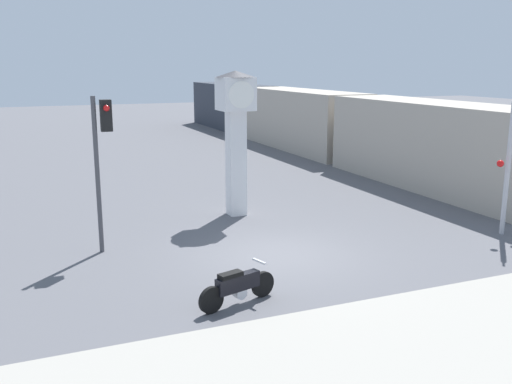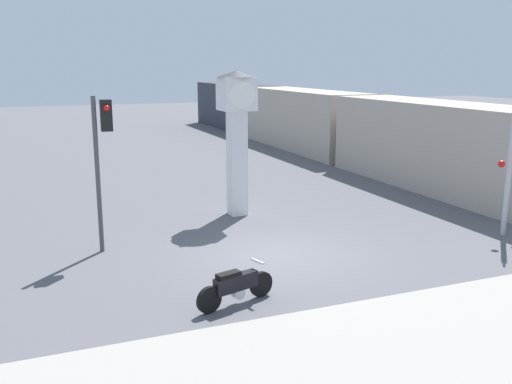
{
  "view_description": "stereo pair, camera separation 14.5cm",
  "coord_description": "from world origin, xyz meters",
  "px_view_note": "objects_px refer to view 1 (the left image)",
  "views": [
    {
      "loc": [
        -5.91,
        -12.82,
        4.84
      ],
      "look_at": [
        -0.18,
        0.99,
        1.49
      ],
      "focal_mm": 40.0,
      "sensor_mm": 36.0,
      "label": 1
    },
    {
      "loc": [
        -5.77,
        -12.88,
        4.84
      ],
      "look_at": [
        -0.18,
        0.99,
        1.49
      ],
      "focal_mm": 40.0,
      "sensor_mm": 36.0,
      "label": 2
    }
  ],
  "objects_px": {
    "traffic_light": "(102,146)",
    "motorcycle": "(238,286)",
    "railroad_crossing_signal": "(509,163)",
    "clock_tower": "(236,121)",
    "freight_train": "(301,119)"
  },
  "relations": [
    {
      "from": "clock_tower",
      "to": "freight_train",
      "type": "bearing_deg",
      "value": 55.27
    },
    {
      "from": "freight_train",
      "to": "traffic_light",
      "type": "height_order",
      "value": "traffic_light"
    },
    {
      "from": "railroad_crossing_signal",
      "to": "traffic_light",
      "type": "bearing_deg",
      "value": 165.55
    },
    {
      "from": "traffic_light",
      "to": "railroad_crossing_signal",
      "type": "bearing_deg",
      "value": -14.45
    },
    {
      "from": "clock_tower",
      "to": "motorcycle",
      "type": "bearing_deg",
      "value": -110.41
    },
    {
      "from": "motorcycle",
      "to": "clock_tower",
      "type": "xyz_separation_m",
      "value": [
        2.53,
        6.81,
        2.69
      ]
    },
    {
      "from": "motorcycle",
      "to": "clock_tower",
      "type": "bearing_deg",
      "value": 52.92
    },
    {
      "from": "clock_tower",
      "to": "railroad_crossing_signal",
      "type": "height_order",
      "value": "clock_tower"
    },
    {
      "from": "railroad_crossing_signal",
      "to": "freight_train",
      "type": "bearing_deg",
      "value": 82.12
    },
    {
      "from": "railroad_crossing_signal",
      "to": "motorcycle",
      "type": "bearing_deg",
      "value": -168.9
    },
    {
      "from": "traffic_light",
      "to": "motorcycle",
      "type": "bearing_deg",
      "value": -66.72
    },
    {
      "from": "traffic_light",
      "to": "railroad_crossing_signal",
      "type": "xyz_separation_m",
      "value": [
        10.9,
        -2.81,
        -0.71
      ]
    },
    {
      "from": "clock_tower",
      "to": "traffic_light",
      "type": "height_order",
      "value": "clock_tower"
    },
    {
      "from": "clock_tower",
      "to": "railroad_crossing_signal",
      "type": "relative_size",
      "value": 1.21
    },
    {
      "from": "railroad_crossing_signal",
      "to": "clock_tower",
      "type": "bearing_deg",
      "value": 141.7
    }
  ]
}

